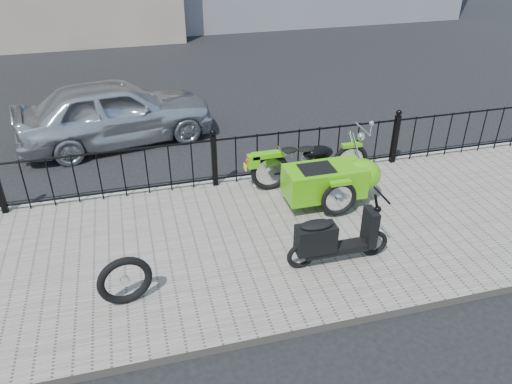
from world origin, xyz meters
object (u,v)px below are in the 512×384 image
object	(u,v)px
scooter	(332,239)
spare_tire	(125,281)
sedan_car	(115,112)
motorcycle_sidecar	(331,175)

from	to	relation	value
scooter	spare_tire	xyz separation A→B (m)	(-2.80, -0.09, -0.05)
scooter	sedan_car	distance (m)	5.89
motorcycle_sidecar	spare_tire	xyz separation A→B (m)	(-3.43, -1.66, -0.13)
spare_tire	sedan_car	distance (m)	5.29
scooter	spare_tire	bearing A→B (deg)	-178.24
motorcycle_sidecar	scooter	bearing A→B (deg)	-111.70
motorcycle_sidecar	sedan_car	world-z (taller)	sedan_car
motorcycle_sidecar	scooter	size ratio (longest dim) A/B	1.51
spare_tire	sedan_car	world-z (taller)	sedan_car
scooter	motorcycle_sidecar	bearing A→B (deg)	68.30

